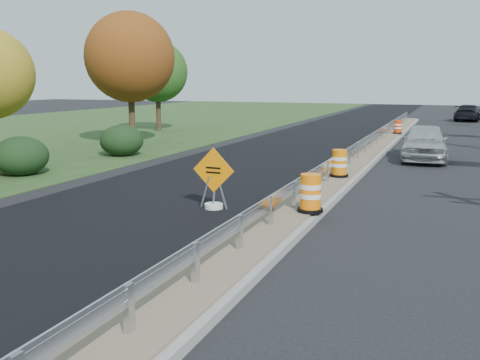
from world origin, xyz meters
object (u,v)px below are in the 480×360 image
at_px(barrel_median_near, 311,194).
at_px(car_dark_far, 469,113).
at_px(barrel_median_mid, 339,164).
at_px(barrel_median_far, 398,127).
at_px(caution_sign, 214,193).
at_px(car_silver, 425,142).

relative_size(barrel_median_near, car_dark_far, 0.19).
bearing_deg(barrel_median_mid, barrel_median_near, -86.21).
xyz_separation_m(barrel_median_mid, barrel_median_far, (0.30, 17.05, -0.05)).
relative_size(caution_sign, car_dark_far, 0.35).
distance_m(barrel_median_mid, barrel_median_far, 17.06).
height_order(car_silver, car_dark_far, car_silver).
height_order(barrel_median_mid, car_dark_far, car_dark_far).
bearing_deg(car_dark_far, barrel_median_near, 91.48).
relative_size(caution_sign, car_silver, 0.36).
relative_size(barrel_median_near, barrel_median_far, 1.16).
bearing_deg(barrel_median_near, barrel_median_mid, 93.79).
xyz_separation_m(barrel_median_near, car_silver, (2.12, 12.54, 0.12)).
relative_size(barrel_median_mid, barrel_median_far, 1.13).
bearing_deg(barrel_median_far, barrel_median_mid, -91.00).
xyz_separation_m(caution_sign, barrel_median_near, (2.87, -0.20, 0.26)).
height_order(caution_sign, barrel_median_near, caution_sign).
relative_size(caution_sign, barrel_median_mid, 1.82).
bearing_deg(caution_sign, barrel_median_near, -1.79).
bearing_deg(car_silver, barrel_median_near, -102.67).
height_order(barrel_median_mid, car_silver, car_silver).
bearing_deg(barrel_median_mid, car_dark_far, 82.05).
distance_m(barrel_median_far, car_silver, 10.21).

